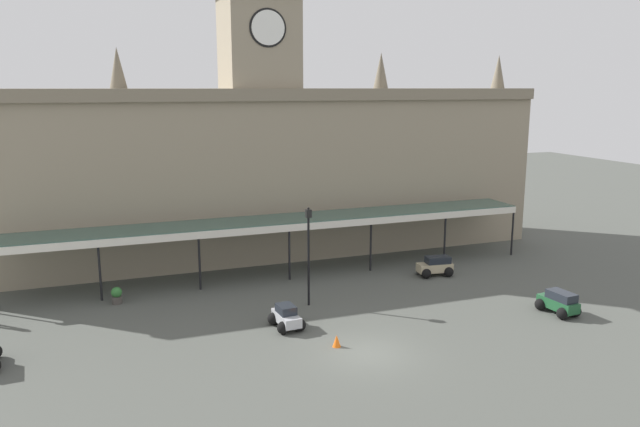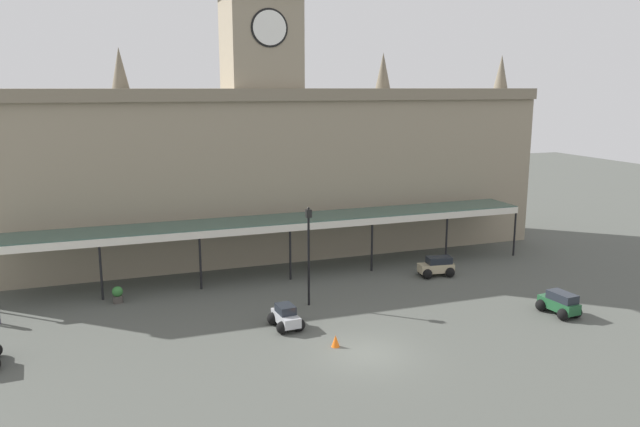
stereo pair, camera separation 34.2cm
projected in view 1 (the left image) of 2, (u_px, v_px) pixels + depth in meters
The scene contains 9 objects.
ground_plane at pixel (367, 353), 28.23m from camera, with size 140.00×140.00×0.00m, color #4D504A.
station_building at pixel (261, 165), 43.77m from camera, with size 41.34×6.13×19.07m.
entrance_canopy at pixel (283, 221), 39.52m from camera, with size 33.90×3.26×3.67m.
car_green_estate at pixel (559, 304), 33.08m from camera, with size 1.67×2.32×1.27m.
car_silver_sedan at pixel (286, 318), 31.13m from camera, with size 1.63×2.11×1.19m.
car_beige_estate at pixel (435, 267), 39.79m from camera, with size 2.34×1.71×1.27m.
victorian_lamppost at pixel (309, 246), 33.80m from camera, with size 0.30×0.30×5.59m.
traffic_cone at pixel (337, 341), 28.89m from camera, with size 0.40×0.40×0.58m, color orange.
planter_forecourt_centre at pixel (117, 295), 34.64m from camera, with size 0.60×0.60×0.96m.
Camera 1 is at (-11.19, -23.98, 11.94)m, focal length 34.62 mm.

